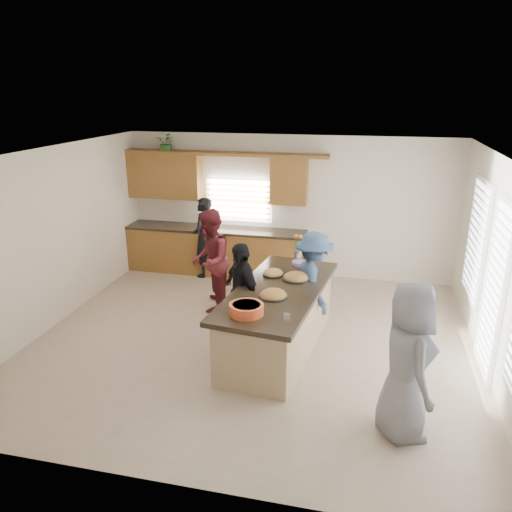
% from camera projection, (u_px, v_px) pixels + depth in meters
% --- Properties ---
extents(floor, '(6.50, 6.50, 0.00)m').
position_uv_depth(floor, '(253.00, 340.00, 7.58)').
color(floor, '#C5AC92').
rests_on(floor, ground).
extents(room_shell, '(6.52, 6.02, 2.81)m').
position_uv_depth(room_shell, '(253.00, 219.00, 6.97)').
color(room_shell, silver).
rests_on(room_shell, ground).
extents(back_cabinetry, '(4.08, 0.66, 2.46)m').
position_uv_depth(back_cabinetry, '(214.00, 229.00, 10.12)').
color(back_cabinetry, olive).
rests_on(back_cabinetry, ground).
extents(right_wall_glazing, '(0.06, 4.00, 2.25)m').
position_uv_depth(right_wall_glazing, '(496.00, 279.00, 6.34)').
color(right_wall_glazing, white).
rests_on(right_wall_glazing, ground).
extents(island, '(1.47, 2.82, 0.95)m').
position_uv_depth(island, '(278.00, 320.00, 7.21)').
color(island, tan).
rests_on(island, ground).
extents(platter_front, '(0.40, 0.40, 0.16)m').
position_uv_depth(platter_front, '(273.00, 295.00, 6.76)').
color(platter_front, black).
rests_on(platter_front, island).
extents(platter_mid, '(0.41, 0.41, 0.17)m').
position_uv_depth(platter_mid, '(296.00, 278.00, 7.38)').
color(platter_mid, black).
rests_on(platter_mid, island).
extents(platter_back, '(0.33, 0.33, 0.13)m').
position_uv_depth(platter_back, '(273.00, 273.00, 7.55)').
color(platter_back, black).
rests_on(platter_back, island).
extents(salad_bowl, '(0.43, 0.43, 0.14)m').
position_uv_depth(salad_bowl, '(246.00, 309.00, 6.23)').
color(salad_bowl, '#E6572A').
rests_on(salad_bowl, island).
extents(clear_cup, '(0.08, 0.08, 0.09)m').
position_uv_depth(clear_cup, '(287.00, 317.00, 6.07)').
color(clear_cup, white).
rests_on(clear_cup, island).
extents(plate_stack, '(0.22, 0.22, 0.06)m').
position_uv_depth(plate_stack, '(299.00, 263.00, 7.99)').
color(plate_stack, '#A687C5').
rests_on(plate_stack, island).
extents(flower_vase, '(0.14, 0.14, 0.44)m').
position_uv_depth(flower_vase, '(298.00, 247.00, 8.11)').
color(flower_vase, silver).
rests_on(flower_vase, island).
extents(potted_plant, '(0.40, 0.36, 0.41)m').
position_uv_depth(potted_plant, '(167.00, 143.00, 9.86)').
color(potted_plant, '#32712D').
rests_on(potted_plant, back_cabinetry).
extents(woman_left_back, '(0.42, 0.61, 1.61)m').
position_uv_depth(woman_left_back, '(203.00, 237.00, 9.95)').
color(woman_left_back, black).
rests_on(woman_left_back, ground).
extents(woman_left_mid, '(0.79, 0.95, 1.75)m').
position_uv_depth(woman_left_mid, '(210.00, 260.00, 8.42)').
color(woman_left_mid, maroon).
rests_on(woman_left_mid, ground).
extents(woman_left_front, '(0.89, 0.93, 1.56)m').
position_uv_depth(woman_left_front, '(241.00, 293.00, 7.33)').
color(woman_left_front, black).
rests_on(woman_left_front, ground).
extents(woman_right_back, '(0.95, 1.19, 1.61)m').
position_uv_depth(woman_right_back, '(313.00, 283.00, 7.63)').
color(woman_right_back, '#344D71').
rests_on(woman_right_back, ground).
extents(woman_right_front, '(0.81, 1.01, 1.79)m').
position_uv_depth(woman_right_front, '(407.00, 362.00, 5.28)').
color(woman_right_front, slate).
rests_on(woman_right_front, ground).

